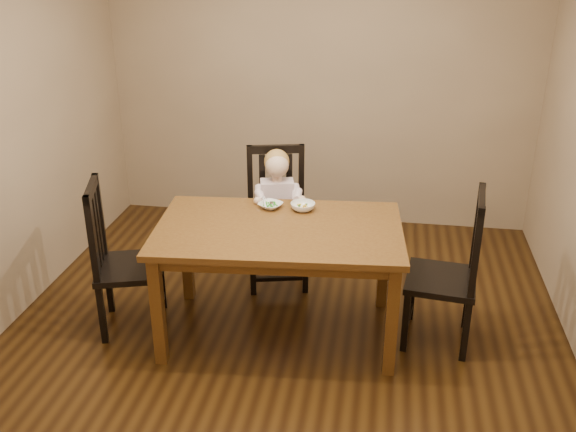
% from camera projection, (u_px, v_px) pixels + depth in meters
% --- Properties ---
extents(room, '(4.01, 4.01, 2.71)m').
position_uv_depth(room, '(285.00, 149.00, 4.15)').
color(room, '#3D250D').
rests_on(room, ground).
extents(dining_table, '(1.73, 1.12, 0.83)m').
position_uv_depth(dining_table, '(279.00, 240.00, 4.34)').
color(dining_table, '#503012').
rests_on(dining_table, room).
extents(chair_child, '(0.57, 0.56, 1.11)m').
position_uv_depth(chair_child, '(277.00, 219.00, 5.14)').
color(chair_child, black).
rests_on(chair_child, room).
extents(chair_left, '(0.58, 0.59, 1.11)m').
position_uv_depth(chair_left, '(121.00, 260.00, 4.50)').
color(chair_left, black).
rests_on(chair_left, room).
extents(chair_right, '(0.52, 0.53, 1.12)m').
position_uv_depth(chair_right, '(450.00, 273.00, 4.32)').
color(chair_right, black).
rests_on(chair_right, room).
extents(toddler, '(0.43, 0.50, 0.59)m').
position_uv_depth(toddler, '(277.00, 205.00, 5.03)').
color(toddler, white).
rests_on(toddler, chair_child).
extents(bowl_peas, '(0.21, 0.21, 0.04)m').
position_uv_depth(bowl_peas, '(270.00, 205.00, 4.59)').
color(bowl_peas, white).
rests_on(bowl_peas, dining_table).
extents(bowl_veg, '(0.22, 0.22, 0.05)m').
position_uv_depth(bowl_veg, '(303.00, 207.00, 4.55)').
color(bowl_veg, white).
rests_on(bowl_veg, dining_table).
extents(fork, '(0.05, 0.11, 0.04)m').
position_uv_depth(fork, '(265.00, 203.00, 4.57)').
color(fork, silver).
rests_on(fork, bowl_peas).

